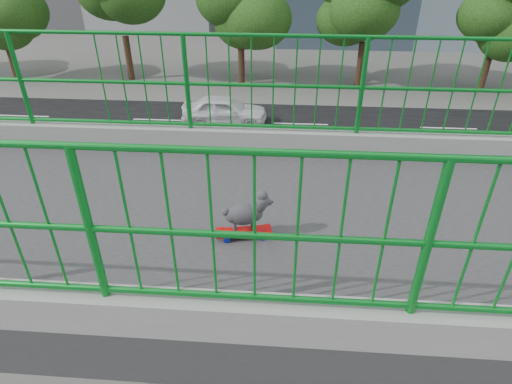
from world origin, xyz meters
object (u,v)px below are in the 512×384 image
object	(u,v)px
poodle	(246,212)
car_2	(155,164)
skateboard	(244,232)
car_4	(225,110)
car_1	(161,209)

from	to	relation	value
poodle	car_2	xyz separation A→B (m)	(-12.72, -5.18, -6.48)
skateboard	car_4	bearing A→B (deg)	178.35
skateboard	car_2	bearing A→B (deg)	-168.59
skateboard	car_4	size ratio (longest dim) A/B	0.11
poodle	car_4	size ratio (longest dim) A/B	0.10
car_1	car_2	size ratio (longest dim) A/B	0.70
car_1	car_4	bearing A→B (deg)	173.86
skateboard	car_4	xyz separation A→B (m)	(-19.12, -3.03, -6.27)
poodle	car_1	world-z (taller)	poodle
car_2	car_4	xyz separation A→B (m)	(-6.40, 2.13, -0.00)
car_2	car_4	bearing A→B (deg)	-18.38
car_1	poodle	bearing A→B (deg)	23.25
poodle	car_1	bearing A→B (deg)	-167.42
poodle	car_4	xyz separation A→B (m)	(-19.12, -3.06, -6.48)
car_1	car_2	world-z (taller)	car_2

